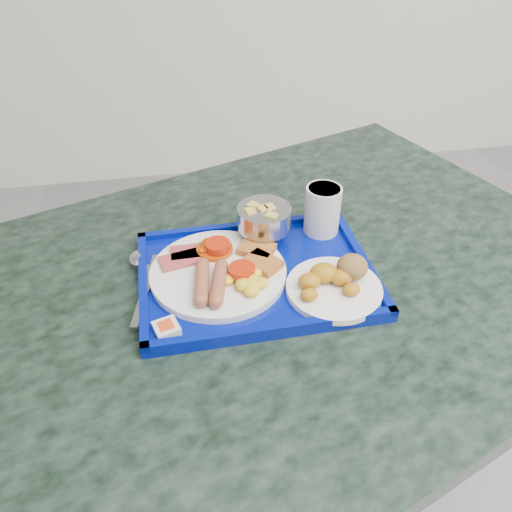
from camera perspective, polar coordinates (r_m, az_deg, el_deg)
The scene contains 9 objects.
table at distance 1.08m, azimuth 0.27°, elevation -11.63°, with size 1.57×1.30×0.84m.
tray at distance 0.92m, azimuth -0.00°, elevation -2.22°, with size 0.43×0.32×0.03m.
main_plate at distance 0.91m, azimuth -3.90°, elevation -1.70°, with size 0.25×0.25×0.04m.
bread_plate at distance 0.89m, azimuth 9.08°, elevation -2.91°, with size 0.17×0.17×0.06m.
fruit_bowl at distance 0.98m, azimuth 0.92°, elevation 4.30°, with size 0.11×0.11×0.07m.
juice_cup at distance 1.01m, azimuth 7.62°, elevation 5.41°, with size 0.07×0.07×0.10m.
spoon at distance 0.95m, azimuth -13.18°, elevation -1.21°, with size 0.04×0.19×0.01m.
knife at distance 0.91m, azimuth -12.47°, elevation -3.68°, with size 0.01×0.19×0.00m, color #ACACAE.
jam_packet at distance 0.82m, azimuth -10.20°, elevation -8.12°, with size 0.05×0.05×0.02m.
Camera 1 is at (-1.25, 0.32, 1.44)m, focal length 35.00 mm.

